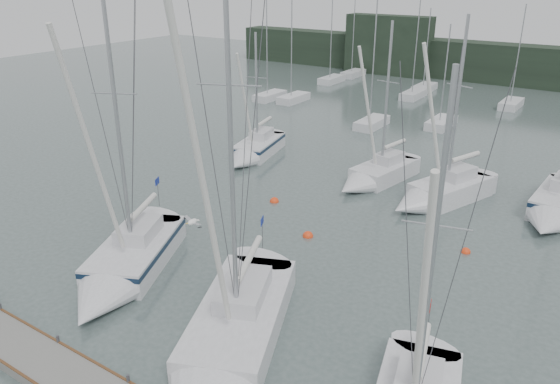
{
  "coord_description": "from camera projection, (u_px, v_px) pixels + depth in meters",
  "views": [
    {
      "loc": [
        11.01,
        -13.82,
        14.01
      ],
      "look_at": [
        -1.56,
        5.0,
        4.7
      ],
      "focal_mm": 35.0,
      "sensor_mm": 36.0,
      "label": 1
    }
  ],
  "objects": [
    {
      "name": "sailboat_mid_c",
      "position": [
        436.0,
        195.0,
        34.7
      ],
      "size": [
        5.25,
        8.36,
        12.41
      ],
      "rotation": [
        0.0,
        0.0,
        -0.36
      ],
      "color": "#BDBDC1",
      "rests_on": "ground"
    },
    {
      "name": "sailboat_near_center",
      "position": [
        224.0,
        356.0,
        20.36
      ],
      "size": [
        7.38,
        11.68,
        17.61
      ],
      "rotation": [
        0.0,
        0.0,
        0.4
      ],
      "color": "#BDBDC1",
      "rests_on": "ground"
    },
    {
      "name": "ground",
      "position": [
        243.0,
        350.0,
        21.61
      ],
      "size": [
        160.0,
        160.0,
        0.0
      ],
      "primitive_type": "plane",
      "color": "#475653",
      "rests_on": "ground"
    },
    {
      "name": "seagull",
      "position": [
        192.0,
        222.0,
        17.63
      ],
      "size": [
        0.9,
        0.44,
        0.18
      ],
      "rotation": [
        0.0,
        0.0,
        -0.3
      ],
      "color": "white",
      "rests_on": "ground"
    },
    {
      "name": "buoy_b",
      "position": [
        466.0,
        252.0,
        29.03
      ],
      "size": [
        0.52,
        0.52,
        0.52
      ],
      "primitive_type": "sphere",
      "color": "#F53F15",
      "rests_on": "ground"
    },
    {
      "name": "buoy_c",
      "position": [
        274.0,
        202.0,
        35.3
      ],
      "size": [
        0.59,
        0.59,
        0.59
      ],
      "primitive_type": "sphere",
      "color": "#F53F15",
      "rests_on": "ground"
    },
    {
      "name": "far_building_left",
      "position": [
        388.0,
        45.0,
        76.51
      ],
      "size": [
        12.0,
        3.0,
        8.0
      ],
      "primitive_type": "cube",
      "color": "black",
      "rests_on": "ground"
    },
    {
      "name": "sailboat_mid_d",
      "position": [
        557.0,
        208.0,
        32.7
      ],
      "size": [
        3.25,
        8.3,
        13.94
      ],
      "rotation": [
        0.0,
        0.0,
        -0.05
      ],
      "color": "#BDBDC1",
      "rests_on": "ground"
    },
    {
      "name": "far_treeline",
      "position": [
        542.0,
        67.0,
        68.35
      ],
      "size": [
        90.0,
        4.0,
        5.0
      ],
      "primitive_type": "cube",
      "color": "black",
      "rests_on": "ground"
    },
    {
      "name": "sailboat_near_left",
      "position": [
        122.0,
        270.0,
        26.12
      ],
      "size": [
        6.7,
        9.8,
        14.96
      ],
      "rotation": [
        0.0,
        0.0,
        0.43
      ],
      "color": "#BDBDC1",
      "rests_on": "ground"
    },
    {
      "name": "sailboat_mid_a",
      "position": [
        253.0,
        151.0,
        43.11
      ],
      "size": [
        4.13,
        8.18,
        10.38
      ],
      "rotation": [
        0.0,
        0.0,
        0.22
      ],
      "color": "#BDBDC1",
      "rests_on": "ground"
    },
    {
      "name": "buoy_a",
      "position": [
        308.0,
        236.0,
        30.74
      ],
      "size": [
        0.61,
        0.61,
        0.61
      ],
      "primitive_type": "sphere",
      "color": "#F53F15",
      "rests_on": "ground"
    },
    {
      "name": "mast_forest",
      "position": [
        532.0,
        117.0,
        53.61
      ],
      "size": [
        53.28,
        27.07,
        14.84
      ],
      "color": "#BDBDC1",
      "rests_on": "ground"
    },
    {
      "name": "sailboat_mid_b",
      "position": [
        372.0,
        177.0,
        37.92
      ],
      "size": [
        3.75,
        7.87,
        11.7
      ],
      "rotation": [
        0.0,
        0.0,
        -0.18
      ],
      "color": "#BDBDC1",
      "rests_on": "ground"
    }
  ]
}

